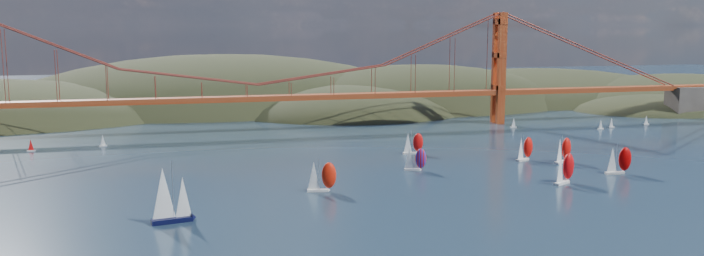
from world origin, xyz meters
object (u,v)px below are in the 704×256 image
sloop_navy (169,196)px  racer_0 (321,176)px  racer_3 (524,148)px  racer_rwb (415,159)px  racer_2 (618,160)px  racer_4 (563,150)px  racer_5 (413,143)px  racer_1 (564,168)px

sloop_navy → racer_0: size_ratio=1.57×
racer_3 → racer_rwb: size_ratio=1.11×
racer_0 → racer_rwb: (36.82, 21.51, -0.64)m
racer_2 → racer_3: 34.09m
racer_4 → racer_0: bearing=164.3°
racer_0 → sloop_navy: bearing=-141.8°
racer_3 → racer_5: (-35.09, 22.22, -0.24)m
racer_0 → racer_4: bearing=23.4°
racer_0 → racer_rwb: bearing=40.9°
racer_1 → racer_3: bearing=52.0°
racer_0 → racer_5: (46.16, 50.40, -0.45)m
racer_2 → racer_4: racer_2 is taller
sloop_navy → racer_1: bearing=-4.4°
racer_1 → racer_4: 34.37m
sloop_navy → racer_2: bearing=-2.3°
racer_2 → racer_4: size_ratio=1.01×
racer_1 → racer_rwb: 48.68m
racer_0 → racer_3: 86.00m
racer_3 → racer_2: bearing=-82.1°
sloop_navy → racer_0: 48.60m
racer_rwb → racer_5: bearing=94.3°
racer_0 → racer_2: bearing=10.5°
racer_4 → racer_rwb: size_ratio=1.16×
racer_3 → racer_5: size_ratio=1.06×
racer_0 → racer_5: bearing=58.1°
racer_1 → sloop_navy: bearing=158.2°
racer_1 → racer_rwb: bearing=113.5°
racer_4 → racer_3: bearing=120.0°
sloop_navy → racer_2: sloop_navy is taller
racer_1 → racer_3: racer_1 is taller
racer_1 → racer_5: 65.59m
racer_5 → racer_rwb: racer_5 is taller
racer_5 → racer_1: bearing=-61.5°
sloop_navy → racer_2: size_ratio=1.55×
racer_0 → racer_1: size_ratio=0.95×
racer_2 → racer_3: size_ratio=1.06×
sloop_navy → racer_4: (135.67, 43.72, -2.19)m
racer_1 → racer_5: racer_1 is taller
racer_1 → racer_2: bearing=-10.3°
racer_1 → racer_rwb: racer_1 is taller
racer_2 → racer_5: racer_2 is taller
sloop_navy → racer_rwb: bearing=17.6°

